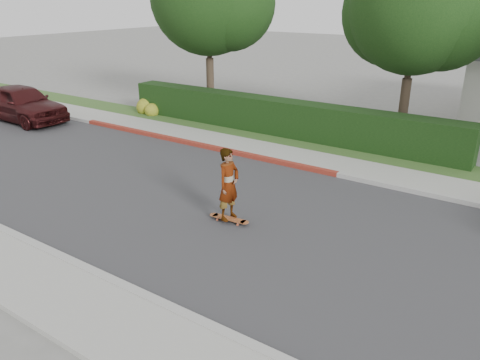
% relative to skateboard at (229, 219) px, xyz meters
% --- Properties ---
extents(ground, '(120.00, 120.00, 0.00)m').
position_rel_skateboard_xyz_m(ground, '(0.01, 0.50, -0.10)').
color(ground, slate).
rests_on(ground, ground).
extents(road, '(60.00, 8.00, 0.01)m').
position_rel_skateboard_xyz_m(road, '(0.01, 0.50, -0.09)').
color(road, '#2D2D30').
rests_on(road, ground).
extents(curb_near, '(60.00, 0.20, 0.15)m').
position_rel_skateboard_xyz_m(curb_near, '(0.01, -3.60, -0.02)').
color(curb_near, '#9E9E99').
rests_on(curb_near, ground).
extents(sidewalk_near, '(60.00, 1.60, 0.12)m').
position_rel_skateboard_xyz_m(sidewalk_near, '(0.01, -4.50, -0.04)').
color(sidewalk_near, gray).
rests_on(sidewalk_near, ground).
extents(curb_far, '(60.00, 0.20, 0.15)m').
position_rel_skateboard_xyz_m(curb_far, '(0.01, 4.60, -0.02)').
color(curb_far, '#9E9E99').
rests_on(curb_far, ground).
extents(curb_red_section, '(12.00, 0.21, 0.15)m').
position_rel_skateboard_xyz_m(curb_red_section, '(-4.99, 4.60, -0.02)').
color(curb_red_section, maroon).
rests_on(curb_red_section, ground).
extents(sidewalk_far, '(60.00, 1.60, 0.12)m').
position_rel_skateboard_xyz_m(sidewalk_far, '(0.01, 5.50, -0.04)').
color(sidewalk_far, gray).
rests_on(sidewalk_far, ground).
extents(planting_strip, '(60.00, 1.60, 0.10)m').
position_rel_skateboard_xyz_m(planting_strip, '(0.01, 7.10, -0.05)').
color(planting_strip, '#2D4C1E').
rests_on(planting_strip, ground).
extents(hedge, '(15.00, 1.00, 1.50)m').
position_rel_skateboard_xyz_m(hedge, '(-2.99, 7.70, 0.65)').
color(hedge, black).
rests_on(hedge, ground).
extents(flowering_shrub, '(1.40, 1.00, 0.90)m').
position_rel_skateboard_xyz_m(flowering_shrub, '(-10.00, 7.24, 0.24)').
color(flowering_shrub, '#2D4C19').
rests_on(flowering_shrub, ground).
extents(tree_center, '(5.66, 4.84, 7.44)m').
position_rel_skateboard_xyz_m(tree_center, '(1.49, 9.69, 4.81)').
color(tree_center, '#33261C').
rests_on(tree_center, ground).
extents(skateboard, '(1.13, 0.33, 0.10)m').
position_rel_skateboard_xyz_m(skateboard, '(0.00, 0.00, 0.00)').
color(skateboard, '#BC5333').
rests_on(skateboard, ground).
extents(skateboarder, '(0.48, 0.71, 1.87)m').
position_rel_skateboard_xyz_m(skateboarder, '(0.00, 0.00, 0.95)').
color(skateboarder, white).
rests_on(skateboarder, skateboard).
extents(car_maroon, '(4.98, 2.10, 1.68)m').
position_rel_skateboard_xyz_m(car_maroon, '(-13.87, 3.16, 0.74)').
color(car_maroon, '#3C1314').
rests_on(car_maroon, ground).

